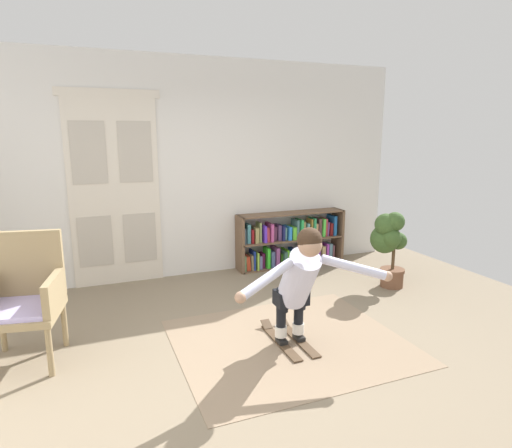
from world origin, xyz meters
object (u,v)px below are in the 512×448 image
(skis_pair, at_px, (288,338))
(person_skier, at_px, (300,278))
(bookshelf, at_px, (290,242))
(potted_plant, at_px, (389,242))
(wicker_chair, at_px, (23,295))

(skis_pair, height_order, person_skier, person_skier)
(bookshelf, height_order, potted_plant, potted_plant)
(person_skier, bearing_deg, skis_pair, 89.46)
(wicker_chair, height_order, person_skier, person_skier)
(potted_plant, relative_size, person_skier, 0.69)
(skis_pair, relative_size, person_skier, 0.55)
(wicker_chair, height_order, potted_plant, wicker_chair)
(bookshelf, bearing_deg, person_skier, -114.34)
(bookshelf, relative_size, person_skier, 1.15)
(bookshelf, bearing_deg, wicker_chair, -154.37)
(wicker_chair, height_order, skis_pair, wicker_chair)
(potted_plant, distance_m, skis_pair, 2.08)
(potted_plant, bearing_deg, person_skier, -149.42)
(skis_pair, xyz_separation_m, person_skier, (-0.00, -0.22, 0.67))
(bookshelf, xyz_separation_m, potted_plant, (0.75, -1.27, 0.23))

